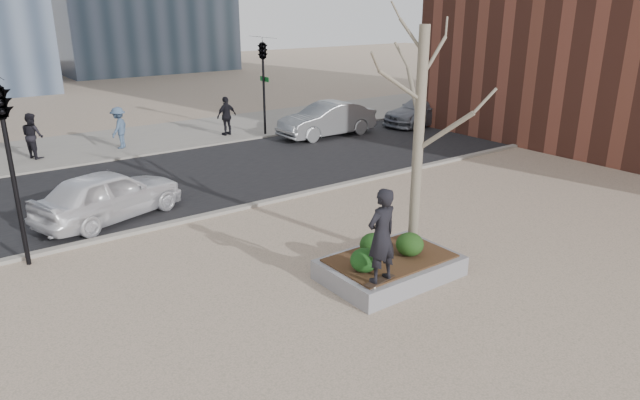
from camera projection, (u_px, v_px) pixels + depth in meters
ground at (356, 289)px, 12.44m from camera, size 120.00×120.00×0.00m
street at (174, 180)px, 20.05m from camera, size 60.00×8.00×0.02m
far_sidewalk at (112, 143)px, 25.39m from camera, size 60.00×6.00×0.02m
planter at (390, 268)px, 12.92m from camera, size 3.00×2.00×0.45m
planter_mulch at (390, 258)px, 12.84m from camera, size 2.70×1.70×0.04m
sycamore_tree at (420, 105)px, 12.55m from camera, size 2.80×2.80×6.60m
shrub_left at (364, 260)px, 12.07m from camera, size 0.60×0.60×0.51m
shrub_middle at (373, 245)px, 12.85m from camera, size 0.62×0.62×0.53m
shrub_right at (410, 244)px, 12.85m from camera, size 0.63×0.63×0.54m
skateboard at (380, 282)px, 11.71m from camera, size 0.80×0.33×0.08m
skateboarder at (382, 236)px, 11.37m from camera, size 0.75×0.52×1.98m
police_car at (109, 195)px, 16.21m from camera, size 4.62×3.01×1.46m
car_silver at (327, 120)px, 26.52m from camera, size 4.74×1.67×1.56m
car_third at (423, 111)px, 29.21m from camera, size 4.85×2.25×1.37m
pedestrian_a at (33, 136)px, 22.67m from camera, size 0.95×1.07×1.82m
pedestrian_b at (119, 128)px, 24.25m from camera, size 1.24×1.28×1.76m
pedestrian_c at (227, 116)px, 26.68m from camera, size 1.12×0.62×1.81m
traffic_light_near at (13, 174)px, 12.89m from camera, size 0.60×2.48×4.50m
traffic_light_far at (264, 87)px, 26.47m from camera, size 0.60×2.48×4.50m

